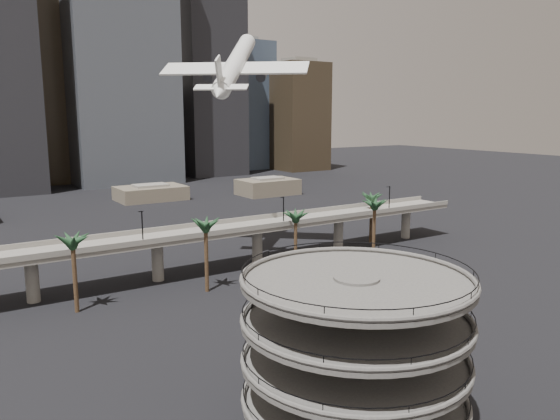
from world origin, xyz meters
TOP-DOWN VIEW (x-y plane):
  - ground at (0.00, 0.00)m, footprint 700.00×700.00m
  - parking_ramp at (-13.00, -4.00)m, footprint 22.20×22.20m
  - overpass at (0.00, 55.00)m, footprint 130.00×9.30m
  - palm_trees at (11.58, 47.18)m, footprint 76.40×18.40m
  - low_buildings at (6.89, 142.30)m, footprint 135.00×27.50m
  - skyline at (15.11, 217.08)m, footprint 269.00×86.00m
  - airborne_jet at (12.67, 66.67)m, footprint 28.44×28.98m
  - car_a at (5.66, 18.46)m, footprint 4.86×2.90m
  - car_b at (7.31, 18.03)m, footprint 4.55×2.22m
  - car_c at (23.53, 16.55)m, footprint 5.08×2.12m

SIDE VIEW (x-z plane):
  - ground at x=0.00m, z-range 0.00..0.00m
  - car_b at x=7.31m, z-range 0.00..1.44m
  - car_c at x=23.53m, z-range 0.00..1.47m
  - car_a at x=5.66m, z-range 0.00..1.55m
  - low_buildings at x=6.89m, z-range -0.54..6.26m
  - overpass at x=0.00m, z-range -0.01..14.69m
  - parking_ramp at x=-13.00m, z-range 1.16..18.51m
  - palm_trees at x=11.58m, z-range 4.30..18.30m
  - airborne_jet at x=12.67m, z-range 32.54..51.19m
  - skyline at x=15.11m, z-range -16.55..106.70m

